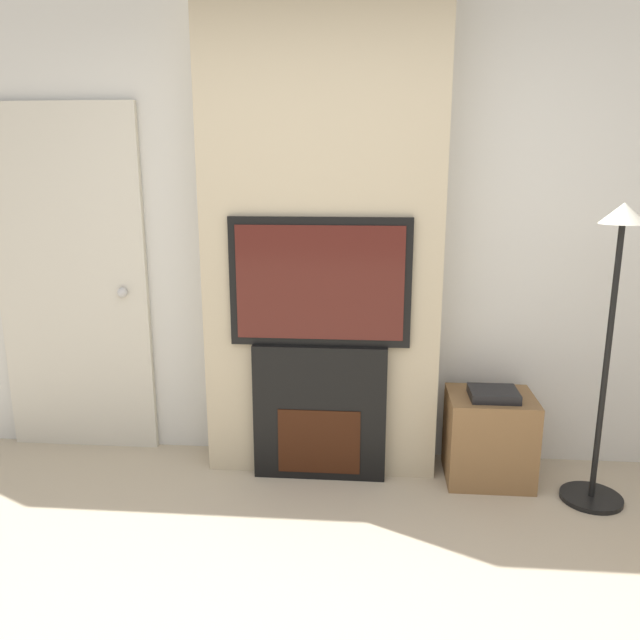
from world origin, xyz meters
TOP-DOWN VIEW (x-y plane):
  - wall_back at (0.00, 2.03)m, footprint 6.00×0.06m
  - chimney_breast at (0.00, 1.85)m, footprint 1.30×0.30m
  - fireplace at (0.00, 1.69)m, footprint 0.74×0.15m
  - television at (0.00, 1.69)m, footprint 0.97×0.07m
  - floor_lamp at (1.46, 1.53)m, footprint 0.32×0.32m
  - media_stand at (0.95, 1.73)m, footprint 0.47×0.40m
  - entry_door at (-1.51, 1.97)m, footprint 0.92×0.09m

SIDE VIEW (x-z plane):
  - media_stand at x=0.95m, z-range -0.02..0.53m
  - fireplace at x=0.00m, z-range 0.00..0.77m
  - floor_lamp at x=1.46m, z-range 0.18..1.73m
  - entry_door at x=-1.51m, z-range 0.00..2.08m
  - television at x=0.00m, z-range 0.77..1.47m
  - wall_back at x=0.00m, z-range 0.00..2.70m
  - chimney_breast at x=0.00m, z-range 0.00..2.70m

